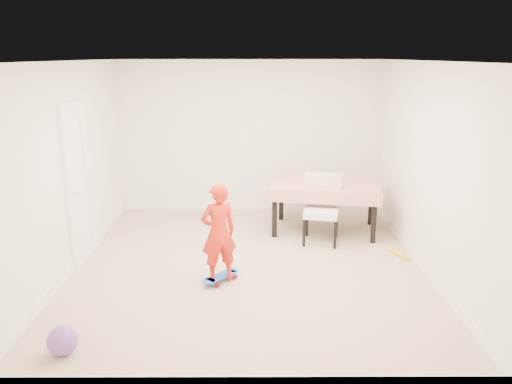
{
  "coord_description": "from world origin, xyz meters",
  "views": [
    {
      "loc": [
        0.08,
        -6.04,
        2.67
      ],
      "look_at": [
        0.1,
        0.2,
        0.95
      ],
      "focal_mm": 35.0,
      "sensor_mm": 36.0,
      "label": 1
    }
  ],
  "objects_px": {
    "dining_chair": "(321,210)",
    "child": "(219,235)",
    "dining_table": "(325,207)",
    "balloon": "(62,341)",
    "skateboard": "(221,278)"
  },
  "relations": [
    {
      "from": "child",
      "to": "skateboard",
      "type": "bearing_deg",
      "value": -170.79
    },
    {
      "from": "skateboard",
      "to": "child",
      "type": "height_order",
      "value": "child"
    },
    {
      "from": "dining_table",
      "to": "skateboard",
      "type": "height_order",
      "value": "dining_table"
    },
    {
      "from": "dining_table",
      "to": "balloon",
      "type": "distance_m",
      "value": 4.42
    },
    {
      "from": "child",
      "to": "balloon",
      "type": "bearing_deg",
      "value": 25.15
    },
    {
      "from": "child",
      "to": "dining_chair",
      "type": "bearing_deg",
      "value": -159.69
    },
    {
      "from": "dining_table",
      "to": "balloon",
      "type": "bearing_deg",
      "value": -120.37
    },
    {
      "from": "child",
      "to": "balloon",
      "type": "height_order",
      "value": "child"
    },
    {
      "from": "balloon",
      "to": "skateboard",
      "type": "bearing_deg",
      "value": 48.41
    },
    {
      "from": "dining_table",
      "to": "skateboard",
      "type": "bearing_deg",
      "value": -119.29
    },
    {
      "from": "dining_table",
      "to": "dining_chair",
      "type": "xyz_separation_m",
      "value": [
        -0.12,
        -0.51,
        0.11
      ]
    },
    {
      "from": "dining_table",
      "to": "child",
      "type": "xyz_separation_m",
      "value": [
        -1.52,
        -1.85,
        0.21
      ]
    },
    {
      "from": "skateboard",
      "to": "child",
      "type": "xyz_separation_m",
      "value": [
        -0.02,
        -0.01,
        0.56
      ]
    },
    {
      "from": "dining_chair",
      "to": "child",
      "type": "bearing_deg",
      "value": -124.91
    },
    {
      "from": "dining_chair",
      "to": "balloon",
      "type": "relative_size",
      "value": 3.55
    }
  ]
}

